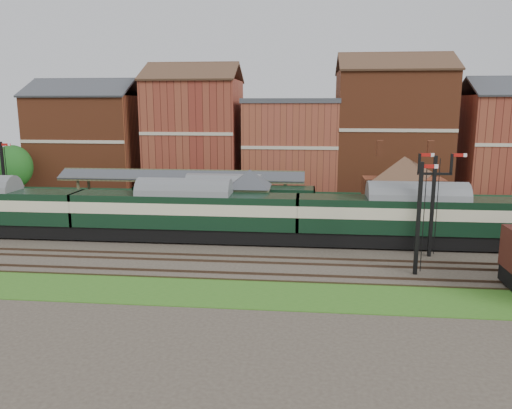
# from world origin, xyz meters

# --- Properties ---
(ground) EXTENTS (160.00, 160.00, 0.00)m
(ground) POSITION_xyz_m (0.00, 0.00, 0.00)
(ground) COLOR #473D33
(ground) RESTS_ON ground
(grass_back) EXTENTS (90.00, 4.50, 0.06)m
(grass_back) POSITION_xyz_m (0.00, 16.00, 0.03)
(grass_back) COLOR #2D6619
(grass_back) RESTS_ON ground
(grass_front) EXTENTS (90.00, 5.00, 0.06)m
(grass_front) POSITION_xyz_m (0.00, -12.00, 0.03)
(grass_front) COLOR #2D6619
(grass_front) RESTS_ON ground
(fence) EXTENTS (90.00, 0.12, 1.50)m
(fence) POSITION_xyz_m (0.00, 18.00, 0.75)
(fence) COLOR #193823
(fence) RESTS_ON ground
(platform) EXTENTS (55.00, 3.40, 1.00)m
(platform) POSITION_xyz_m (-5.00, 9.75, 0.50)
(platform) COLOR #2D2D2D
(platform) RESTS_ON ground
(signal_box) EXTENTS (5.40, 5.40, 6.00)m
(signal_box) POSITION_xyz_m (-3.00, 3.25, 3.19)
(signal_box) COLOR #5D7251
(signal_box) RESTS_ON ground
(brick_hut) EXTENTS (3.20, 2.64, 2.94)m
(brick_hut) POSITION_xyz_m (5.00, 3.25, 1.20)
(brick_hut) COLOR maroon
(brick_hut) RESTS_ON ground
(station_building) EXTENTS (8.10, 8.10, 5.90)m
(station_building) POSITION_xyz_m (12.00, 9.75, 3.96)
(station_building) COLOR brown
(station_building) RESTS_ON platform
(canopy) EXTENTS (26.00, 3.89, 4.08)m
(canopy) POSITION_xyz_m (-11.00, 9.75, 4.58)
(canopy) COLOR #505032
(canopy) RESTS_ON platform
(semaphore_bracket) EXTENTS (3.60, 0.25, 8.18)m
(semaphore_bracket) POSITION_xyz_m (12.04, -2.50, 4.63)
(semaphore_bracket) COLOR black
(semaphore_bracket) RESTS_ON ground
(semaphore_platform_end) EXTENTS (1.23, 0.25, 8.00)m
(semaphore_platform_end) POSITION_xyz_m (-29.98, 8.00, 4.16)
(semaphore_platform_end) COLOR black
(semaphore_platform_end) RESTS_ON ground
(semaphore_siding) EXTENTS (1.23, 0.25, 8.00)m
(semaphore_siding) POSITION_xyz_m (10.02, -7.00, 4.16)
(semaphore_siding) COLOR black
(semaphore_siding) RESTS_ON ground
(town_backdrop) EXTENTS (69.00, 10.00, 16.00)m
(town_backdrop) POSITION_xyz_m (-0.18, 25.00, 7.00)
(town_backdrop) COLOR brown
(town_backdrop) RESTS_ON ground
(dmu_train) EXTENTS (58.93, 3.09, 4.53)m
(dmu_train) POSITION_xyz_m (-8.32, 0.00, 2.63)
(dmu_train) COLOR black
(dmu_train) RESTS_ON ground
(platform_railcar) EXTENTS (17.94, 2.83, 4.13)m
(platform_railcar) POSITION_xyz_m (-5.94, 6.50, 2.42)
(platform_railcar) COLOR black
(platform_railcar) RESTS_ON ground
(tree_back) EXTENTS (4.70, 4.70, 6.88)m
(tree_back) POSITION_xyz_m (-34.69, 17.39, 4.16)
(tree_back) COLOR #382619
(tree_back) RESTS_ON ground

